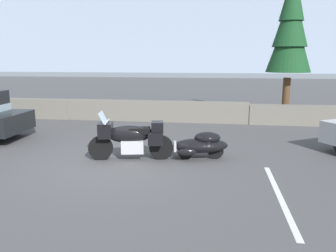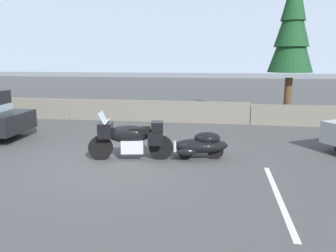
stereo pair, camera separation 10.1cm
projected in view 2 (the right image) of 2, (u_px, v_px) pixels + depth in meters
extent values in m
plane|color=#4C4C4F|center=(114.00, 164.00, 8.81)|extent=(80.00, 80.00, 0.00)
cube|color=slate|center=(157.00, 111.00, 14.77)|extent=(8.00, 0.48, 0.89)
cube|color=#99A8BF|center=(212.00, 40.00, 100.40)|extent=(240.00, 80.00, 16.00)
cylinder|color=black|center=(101.00, 148.00, 9.16)|extent=(0.67, 0.25, 0.66)
cylinder|color=black|center=(161.00, 147.00, 9.20)|extent=(0.67, 0.25, 0.66)
cube|color=silver|center=(133.00, 146.00, 9.17)|extent=(0.67, 0.54, 0.36)
ellipsoid|color=black|center=(129.00, 134.00, 9.10)|extent=(1.26, 0.64, 0.48)
cube|color=black|center=(105.00, 130.00, 9.07)|extent=(0.44, 0.57, 0.40)
cube|color=#9EB7C6|center=(103.00, 118.00, 9.00)|extent=(0.26, 0.47, 0.34)
cube|color=black|center=(140.00, 130.00, 9.09)|extent=(0.61, 0.45, 0.16)
cube|color=black|center=(157.00, 127.00, 9.08)|extent=(0.38, 0.45, 0.28)
cube|color=black|center=(155.00, 139.00, 8.84)|extent=(0.42, 0.23, 0.32)
cube|color=black|center=(156.00, 134.00, 9.43)|extent=(0.42, 0.23, 0.32)
cylinder|color=silver|center=(107.00, 122.00, 9.02)|extent=(0.16, 0.70, 0.04)
cylinder|color=silver|center=(102.00, 139.00, 9.12)|extent=(0.26, 0.11, 0.54)
cylinder|color=black|center=(186.00, 151.00, 9.23)|extent=(0.45, 0.17, 0.44)
cylinder|color=black|center=(215.00, 151.00, 9.25)|extent=(0.45, 0.17, 0.44)
ellipsoid|color=black|center=(201.00, 145.00, 9.21)|extent=(1.60, 0.93, 0.40)
ellipsoid|color=black|center=(207.00, 138.00, 9.17)|extent=(0.81, 0.68, 0.32)
cube|color=silver|center=(175.00, 146.00, 9.20)|extent=(0.11, 0.33, 0.24)
ellipsoid|color=black|center=(186.00, 152.00, 8.91)|extent=(0.54, 0.23, 0.20)
ellipsoid|color=black|center=(185.00, 146.00, 9.53)|extent=(0.54, 0.23, 0.20)
cylinder|color=silver|center=(161.00, 150.00, 9.21)|extent=(0.70, 0.17, 0.05)
cylinder|color=black|center=(12.00, 125.00, 12.19)|extent=(0.69, 0.25, 0.68)
cylinder|color=brown|center=(288.00, 99.00, 14.93)|extent=(0.32, 0.32, 1.89)
cone|color=#194723|center=(292.00, 37.00, 14.40)|extent=(1.91, 1.91, 2.98)
cone|color=#194723|center=(293.00, 15.00, 14.22)|extent=(1.48, 1.48, 2.61)
cube|color=silver|center=(278.00, 196.00, 6.76)|extent=(0.12, 3.60, 0.01)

